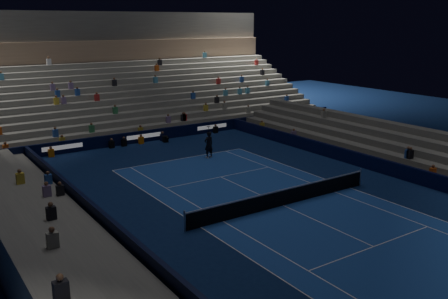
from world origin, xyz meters
TOP-DOWN VIEW (x-y plane):
  - ground at (0.00, 0.00)m, footprint 90.00×90.00m
  - court_surface at (0.00, 0.00)m, footprint 10.97×23.77m
  - sponsor_barrier_far at (0.00, 18.50)m, footprint 44.00×0.25m
  - sponsor_barrier_east at (9.70, 0.00)m, footprint 0.25×37.00m
  - sponsor_barrier_west at (-9.70, 0.00)m, footprint 0.25×37.00m
  - grandstand_main at (0.00, 27.90)m, footprint 44.00×15.20m
  - grandstand_east at (13.17, 0.00)m, footprint 5.00×37.00m
  - grandstand_west at (-13.17, 0.00)m, footprint 5.00×37.00m
  - tennis_net at (0.00, 0.00)m, footprint 12.90×0.10m
  - tennis_player at (1.96, 10.99)m, footprint 0.77×0.52m
  - broadcast_camera at (1.57, 17.39)m, footprint 0.45×0.86m

SIDE VIEW (x-z plane):
  - ground at x=0.00m, z-range 0.00..0.00m
  - court_surface at x=0.00m, z-range 0.00..0.01m
  - broadcast_camera at x=1.57m, z-range 0.01..0.54m
  - sponsor_barrier_far at x=0.00m, z-range 0.00..1.00m
  - sponsor_barrier_east at x=9.70m, z-range 0.00..1.00m
  - sponsor_barrier_west at x=-9.70m, z-range 0.00..1.00m
  - tennis_net at x=0.00m, z-range -0.05..1.05m
  - grandstand_east at x=13.17m, z-range -0.33..2.17m
  - grandstand_west at x=-13.17m, z-range -0.33..2.17m
  - tennis_player at x=1.96m, z-range 0.00..2.06m
  - grandstand_main at x=0.00m, z-range -2.22..8.98m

